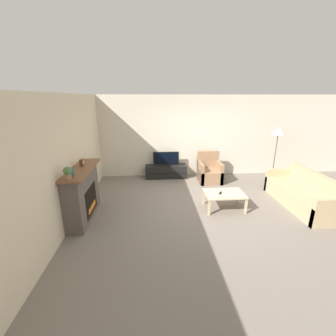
{
  "coord_description": "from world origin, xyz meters",
  "views": [
    {
      "loc": [
        -1.29,
        -5.15,
        2.62
      ],
      "look_at": [
        -0.91,
        0.43,
        0.85
      ],
      "focal_mm": 24.0,
      "sensor_mm": 36.0,
      "label": 1
    }
  ],
  "objects_px": {
    "coffee_table": "(224,195)",
    "couch": "(303,195)",
    "tv": "(166,159)",
    "tv_stand": "(166,171)",
    "remote": "(220,193)",
    "potted_plant": "(68,172)",
    "mantel_clock": "(82,163)",
    "armchair": "(209,172)",
    "mantel_vase_left": "(72,172)",
    "fireplace": "(82,193)",
    "floor_lamp": "(278,134)"
  },
  "relations": [
    {
      "from": "coffee_table",
      "to": "couch",
      "type": "xyz_separation_m",
      "value": [
        2.02,
        0.03,
        -0.08
      ]
    },
    {
      "from": "tv",
      "to": "tv_stand",
      "type": "bearing_deg",
      "value": 90.0
    },
    {
      "from": "coffee_table",
      "to": "remote",
      "type": "relative_size",
      "value": 6.4
    },
    {
      "from": "remote",
      "to": "potted_plant",
      "type": "bearing_deg",
      "value": -132.31
    },
    {
      "from": "tv",
      "to": "remote",
      "type": "bearing_deg",
      "value": -63.34
    },
    {
      "from": "mantel_clock",
      "to": "armchair",
      "type": "bearing_deg",
      "value": 29.97
    },
    {
      "from": "tv_stand",
      "to": "tv",
      "type": "xyz_separation_m",
      "value": [
        0.0,
        -0.0,
        0.43
      ]
    },
    {
      "from": "mantel_vase_left",
      "to": "coffee_table",
      "type": "bearing_deg",
      "value": 11.67
    },
    {
      "from": "mantel_vase_left",
      "to": "potted_plant",
      "type": "distance_m",
      "value": 0.21
    },
    {
      "from": "mantel_clock",
      "to": "potted_plant",
      "type": "distance_m",
      "value": 0.84
    },
    {
      "from": "fireplace",
      "to": "tv",
      "type": "xyz_separation_m",
      "value": [
        2.0,
        2.52,
        0.05
      ]
    },
    {
      "from": "floor_lamp",
      "to": "fireplace",
      "type": "bearing_deg",
      "value": -163.12
    },
    {
      "from": "fireplace",
      "to": "floor_lamp",
      "type": "bearing_deg",
      "value": 16.88
    },
    {
      "from": "mantel_vase_left",
      "to": "floor_lamp",
      "type": "bearing_deg",
      "value": 21.64
    },
    {
      "from": "tv_stand",
      "to": "coffee_table",
      "type": "distance_m",
      "value": 2.66
    },
    {
      "from": "fireplace",
      "to": "tv_stand",
      "type": "bearing_deg",
      "value": 51.55
    },
    {
      "from": "mantel_vase_left",
      "to": "couch",
      "type": "relative_size",
      "value": 0.08
    },
    {
      "from": "mantel_vase_left",
      "to": "couch",
      "type": "xyz_separation_m",
      "value": [
        5.28,
        0.7,
        -0.97
      ]
    },
    {
      "from": "tv_stand",
      "to": "remote",
      "type": "relative_size",
      "value": 9.28
    },
    {
      "from": "fireplace",
      "to": "coffee_table",
      "type": "xyz_separation_m",
      "value": [
        3.28,
        0.2,
        -0.23
      ]
    },
    {
      "from": "armchair",
      "to": "couch",
      "type": "relative_size",
      "value": 0.45
    },
    {
      "from": "fireplace",
      "to": "mantel_vase_left",
      "type": "relative_size",
      "value": 9.33
    },
    {
      "from": "mantel_clock",
      "to": "armchair",
      "type": "xyz_separation_m",
      "value": [
        3.36,
        1.94,
        -0.95
      ]
    },
    {
      "from": "tv",
      "to": "mantel_clock",
      "type": "bearing_deg",
      "value": -130.05
    },
    {
      "from": "mantel_vase_left",
      "to": "tv_stand",
      "type": "xyz_separation_m",
      "value": [
        1.99,
        3.0,
        -1.03
      ]
    },
    {
      "from": "tv_stand",
      "to": "potted_plant",
      "type": "bearing_deg",
      "value": -121.83
    },
    {
      "from": "remote",
      "to": "floor_lamp",
      "type": "bearing_deg",
      "value": 66.67
    },
    {
      "from": "coffee_table",
      "to": "potted_plant",
      "type": "bearing_deg",
      "value": -165.01
    },
    {
      "from": "tv",
      "to": "coffee_table",
      "type": "relative_size",
      "value": 0.9
    },
    {
      "from": "remote",
      "to": "couch",
      "type": "relative_size",
      "value": 0.07
    },
    {
      "from": "tv_stand",
      "to": "mantel_clock",
      "type": "bearing_deg",
      "value": -130.03
    },
    {
      "from": "fireplace",
      "to": "potted_plant",
      "type": "height_order",
      "value": "potted_plant"
    },
    {
      "from": "floor_lamp",
      "to": "tv_stand",
      "type": "bearing_deg",
      "value": 163.5
    },
    {
      "from": "tv",
      "to": "couch",
      "type": "distance_m",
      "value": 4.03
    },
    {
      "from": "tv",
      "to": "floor_lamp",
      "type": "height_order",
      "value": "floor_lamp"
    },
    {
      "from": "mantel_clock",
      "to": "coffee_table",
      "type": "bearing_deg",
      "value": 0.63
    },
    {
      "from": "coffee_table",
      "to": "remote",
      "type": "bearing_deg",
      "value": -178.41
    },
    {
      "from": "tv_stand",
      "to": "mantel_vase_left",
      "type": "bearing_deg",
      "value": -123.5
    },
    {
      "from": "mantel_clock",
      "to": "couch",
      "type": "relative_size",
      "value": 0.07
    },
    {
      "from": "mantel_vase_left",
      "to": "remote",
      "type": "relative_size",
      "value": 1.15
    },
    {
      "from": "fireplace",
      "to": "tv_stand",
      "type": "xyz_separation_m",
      "value": [
        2.0,
        2.53,
        -0.38
      ]
    },
    {
      "from": "remote",
      "to": "mantel_clock",
      "type": "bearing_deg",
      "value": -147.11
    },
    {
      "from": "fireplace",
      "to": "couch",
      "type": "relative_size",
      "value": 0.76
    },
    {
      "from": "coffee_table",
      "to": "floor_lamp",
      "type": "relative_size",
      "value": 0.53
    },
    {
      "from": "tv_stand",
      "to": "floor_lamp",
      "type": "relative_size",
      "value": 0.76
    },
    {
      "from": "mantel_vase_left",
      "to": "potted_plant",
      "type": "relative_size",
      "value": 0.7
    },
    {
      "from": "mantel_vase_left",
      "to": "armchair",
      "type": "xyz_separation_m",
      "value": [
        3.36,
        2.58,
        -0.95
      ]
    },
    {
      "from": "mantel_vase_left",
      "to": "potted_plant",
      "type": "xyz_separation_m",
      "value": [
        -0.0,
        -0.2,
        0.06
      ]
    },
    {
      "from": "tv_stand",
      "to": "fireplace",
      "type": "bearing_deg",
      "value": -128.45
    },
    {
      "from": "potted_plant",
      "to": "armchair",
      "type": "bearing_deg",
      "value": 39.54
    }
  ]
}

